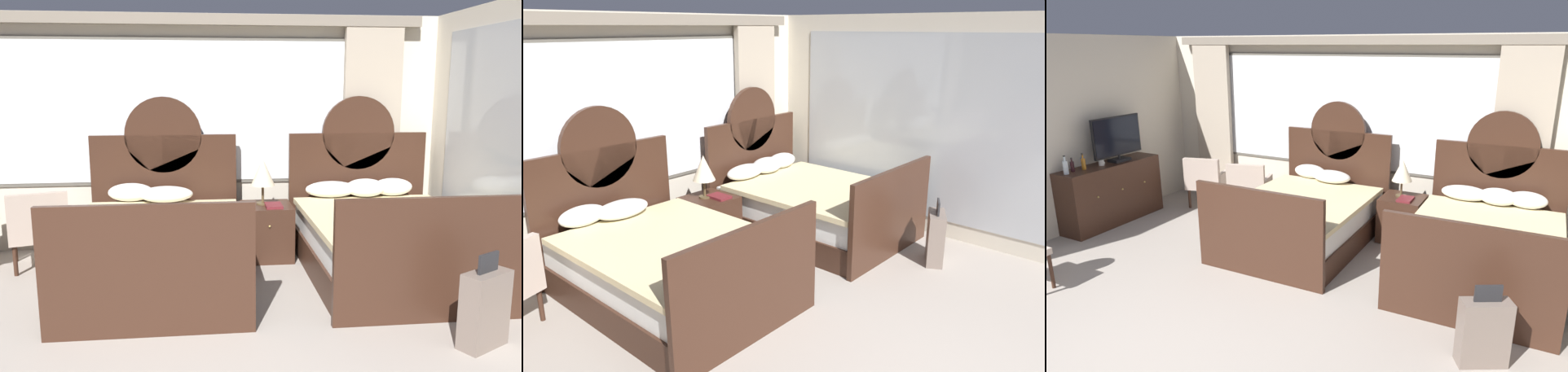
% 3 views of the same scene
% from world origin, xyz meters
% --- Properties ---
extents(wall_back_window, '(6.37, 0.22, 2.70)m').
position_xyz_m(wall_back_window, '(0.00, 4.25, 1.43)').
color(wall_back_window, beige).
rests_on(wall_back_window, ground_plane).
extents(bed_near_window, '(1.63, 2.25, 1.78)m').
position_xyz_m(bed_near_window, '(-0.05, 2.99, 0.37)').
color(bed_near_window, '#382116').
rests_on(bed_near_window, ground_plane).
extents(bed_near_mirror, '(1.63, 2.25, 1.78)m').
position_xyz_m(bed_near_mirror, '(2.20, 3.00, 0.38)').
color(bed_near_mirror, '#382116').
rests_on(bed_near_mirror, ground_plane).
extents(nightstand_between_beds, '(0.55, 0.58, 0.61)m').
position_xyz_m(nightstand_between_beds, '(1.08, 3.66, 0.30)').
color(nightstand_between_beds, '#382116').
rests_on(nightstand_between_beds, ground_plane).
extents(table_lamp_on_nightstand, '(0.27, 0.27, 0.51)m').
position_xyz_m(table_lamp_on_nightstand, '(1.04, 3.69, 0.96)').
color(table_lamp_on_nightstand, brown).
rests_on(table_lamp_on_nightstand, nightstand_between_beds).
extents(book_on_nightstand, '(0.18, 0.26, 0.03)m').
position_xyz_m(book_on_nightstand, '(1.14, 3.55, 0.62)').
color(book_on_nightstand, maroon).
rests_on(book_on_nightstand, nightstand_between_beds).
extents(armchair_by_window_left, '(0.74, 0.74, 0.84)m').
position_xyz_m(armchair_by_window_left, '(-1.34, 3.59, 0.45)').
color(armchair_by_window_left, '#B29E8E').
rests_on(armchair_by_window_left, ground_plane).
extents(suitcase_on_floor, '(0.44, 0.35, 0.73)m').
position_xyz_m(suitcase_on_floor, '(2.42, 1.40, 0.29)').
color(suitcase_on_floor, '#75665B').
rests_on(suitcase_on_floor, ground_plane).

